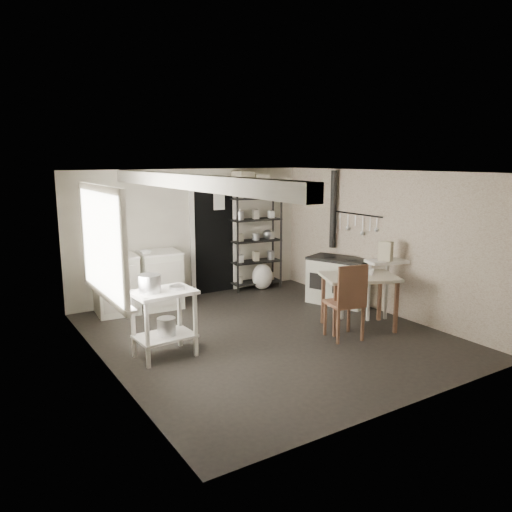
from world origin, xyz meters
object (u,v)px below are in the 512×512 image
base_cabinets (139,283)px  flour_sack (262,277)px  prep_table (164,326)px  stove (339,279)px  work_table (358,303)px  stockpot (150,286)px  shelf_rack (256,240)px  chair (344,305)px

base_cabinets → flour_sack: base_cabinets is taller
prep_table → stove: stove is taller
work_table → stockpot: bearing=170.5°
stockpot → shelf_rack: shelf_rack is taller
work_table → flour_sack: bearing=89.8°
base_cabinets → work_table: size_ratio=1.38×
work_table → chair: (-0.47, -0.21, 0.11)m
prep_table → work_table: 2.89m
prep_table → flour_sack: prep_table is taller
base_cabinets → work_table: base_cabinets is taller
shelf_rack → chair: 3.04m
shelf_rack → stove: shelf_rack is taller
stockpot → shelf_rack: bearing=37.4°
stockpot → chair: stockpot is taller
work_table → flour_sack: 2.64m
base_cabinets → prep_table: bearing=-96.3°
shelf_rack → flour_sack: 0.73m
stove → work_table: stove is taller
shelf_rack → stockpot: bearing=-137.1°
flour_sack → shelf_rack: bearing=114.8°
stockpot → flour_sack: (3.02, 2.13, -0.70)m
stove → work_table: (-0.61, -1.13, -0.06)m
chair → work_table: bearing=36.2°
shelf_rack → stove: 1.84m
stove → chair: size_ratio=0.95×
prep_table → chair: size_ratio=0.80×
work_table → flour_sack: (0.01, 2.63, -0.14)m
prep_table → flour_sack: size_ratio=1.74×
work_table → flour_sack: work_table is taller
prep_table → work_table: prep_table is taller
base_cabinets → chair: (1.98, -2.80, 0.03)m
stockpot → work_table: size_ratio=0.28×
stockpot → flour_sack: bearing=35.2°
stockpot → chair: 2.68m
stockpot → stove: bearing=9.8°
prep_table → stockpot: stockpot is taller
stove → flour_sack: stove is taller
stove → flour_sack: 1.63m
flour_sack → chair: bearing=-99.6°
prep_table → stockpot: bearing=177.4°
base_cabinets → stove: base_cabinets is taller
stockpot → shelf_rack: (2.96, 2.26, 0.01)m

